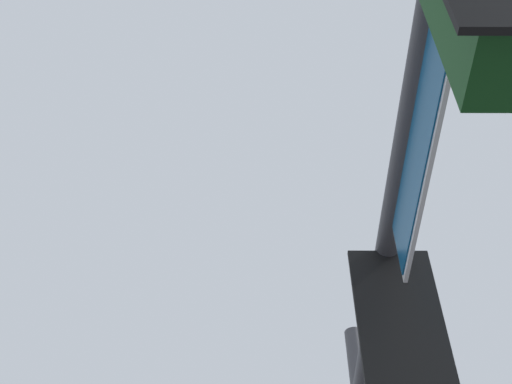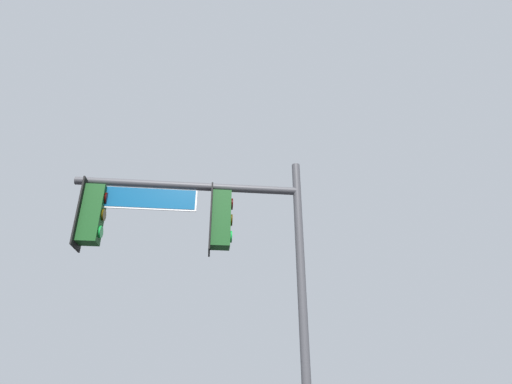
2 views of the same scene
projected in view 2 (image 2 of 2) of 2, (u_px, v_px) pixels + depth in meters
signal_pole_near at (194, 231)px, 7.34m from camera, size 4.30×0.83×5.74m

